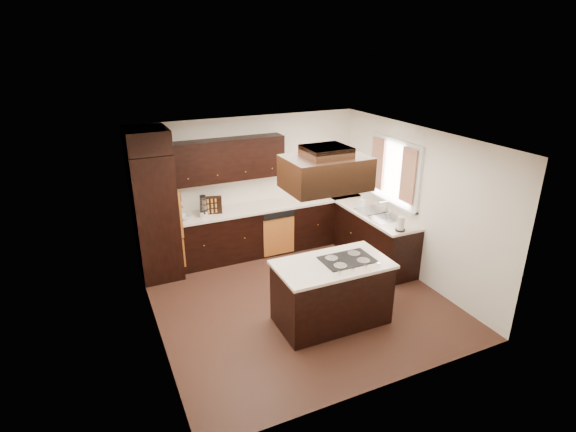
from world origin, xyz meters
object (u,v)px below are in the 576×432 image
object	(u,v)px
oven_column	(155,216)
spice_rack	(211,205)
island	(331,294)
range_hood	(326,173)

from	to	relation	value
oven_column	spice_rack	distance (m)	0.96
island	spice_rack	xyz separation A→B (m)	(-0.98, 2.50, 0.63)
range_hood	spice_rack	world-z (taller)	range_hood
island	range_hood	world-z (taller)	range_hood
oven_column	range_hood	xyz separation A→B (m)	(1.88, -2.25, 1.10)
oven_column	spice_rack	world-z (taller)	oven_column
island	spice_rack	size ratio (longest dim) A/B	4.13
oven_column	spice_rack	bearing A→B (deg)	5.37
island	range_hood	bearing A→B (deg)	114.86
island	range_hood	xyz separation A→B (m)	(-0.07, 0.15, 1.72)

